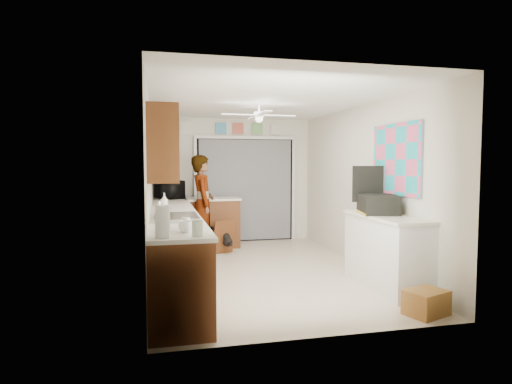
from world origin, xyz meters
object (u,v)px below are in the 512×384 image
navy_crate (426,306)px  dog (219,238)px  suitcase (378,204)px  cardboard_box (426,303)px  man (203,204)px  soap_bottle (164,204)px  microwave (170,189)px  paper_towel_roll (163,222)px  cup (186,227)px

navy_crate → dog: bearing=114.2°
suitcase → navy_crate: size_ratio=1.81×
cardboard_box → navy_crate: bearing=0.0°
man → soap_bottle: bearing=162.3°
microwave → paper_towel_roll: microwave is taller
microwave → dog: bearing=-137.2°
cardboard_box → dog: (-1.68, 3.75, 0.11)m
cup → cardboard_box: cup is taller
suitcase → cardboard_box: suitcase is taller
navy_crate → soap_bottle: bearing=148.4°
cardboard_box → navy_crate: 0.03m
soap_bottle → suitcase: 2.78m
cup → soap_bottle: bearing=97.0°
suitcase → cup: bearing=-144.3°
cardboard_box → dog: dog is taller
paper_towel_roll → suitcase: size_ratio=0.49×
suitcase → cardboard_box: 1.51m
suitcase → dog: 3.22m
paper_towel_roll → dog: size_ratio=0.46×
microwave → man: 0.78m
microwave → cup: bearing=162.9°
soap_bottle → cup: (0.18, -1.45, -0.09)m
navy_crate → dog: 4.11m
suitcase → navy_crate: bearing=-78.8°
navy_crate → cardboard_box: bearing=0.0°
dog → navy_crate: bearing=-85.3°
suitcase → dog: suitcase is taller
man → suitcase: bearing=-140.9°
microwave → man: bearing=-148.3°
soap_bottle → suitcase: soap_bottle is taller
suitcase → man: (-2.04, 2.57, -0.19)m
soap_bottle → cardboard_box: soap_bottle is taller
suitcase → man: bearing=143.1°
man → cup: bearing=172.3°
navy_crate → dog: dog is taller
microwave → man: size_ratio=0.35×
cup → paper_towel_roll: 0.34m
suitcase → navy_crate: (-0.07, -1.18, -0.97)m
cardboard_box → man: man is taller
man → dog: 0.69m
cup → cardboard_box: (2.49, -0.19, -0.86)m
suitcase → paper_towel_roll: bearing=-141.5°
microwave → suitcase: microwave is taller
cup → dog: bearing=77.2°
paper_towel_roll → navy_crate: size_ratio=0.89×
soap_bottle → cup: 1.46m
microwave → soap_bottle: 2.59m
microwave → cup: size_ratio=4.32×
cup → man: man is taller
soap_bottle → dog: soap_bottle is taller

